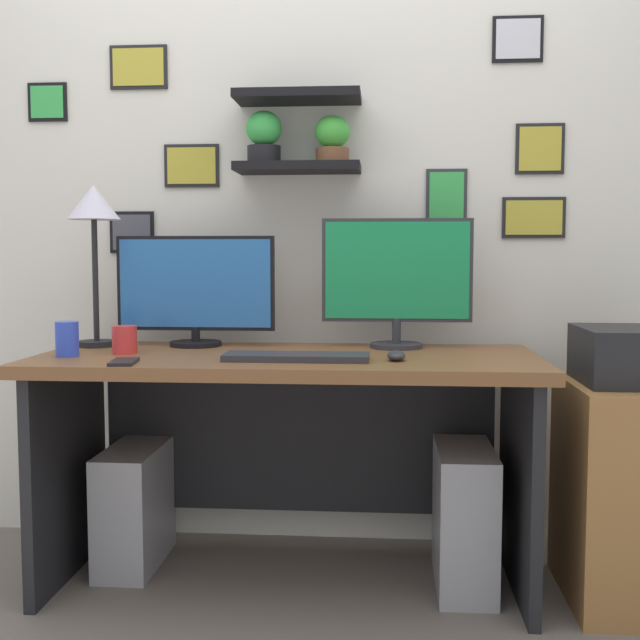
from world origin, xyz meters
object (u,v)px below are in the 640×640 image
computer_mouse (396,356)px  monitor_right (397,278)px  monitor_left (196,289)px  cell_phone (124,362)px  desk_lamp (94,216)px  keyboard (296,357)px  drawer_cabinet (639,492)px  water_cup (67,339)px  coffee_mug (125,340)px  desk (290,416)px  computer_tower_left (135,506)px  computer_tower_right (464,517)px

computer_mouse → monitor_right: bearing=89.2°
monitor_left → cell_phone: 0.52m
desk_lamp → cell_phone: 0.65m
keyboard → drawer_cabinet: keyboard is taller
computer_mouse → cell_phone: 0.81m
monitor_right → water_cup: 1.10m
desk_lamp → coffee_mug: desk_lamp is taller
desk → drawer_cabinet: (1.10, -0.10, -0.20)m
computer_mouse → cell_phone: bearing=-170.8°
desk_lamp → drawer_cabinet: 1.99m
keyboard → computer_tower_left: bearing=157.9°
monitor_left → computer_tower_left: size_ratio=1.36×
desk → water_cup: (-0.68, -0.16, 0.27)m
desk_lamp → computer_tower_left: size_ratio=1.36×
computer_mouse → drawer_cabinet: bearing=5.9°
monitor_left → cell_phone: monitor_left is taller
water_cup → computer_tower_left: (0.14, 0.21, -0.60)m
water_cup → computer_tower_right: bearing=5.3°
keyboard → desk_lamp: size_ratio=0.79×
monitor_right → water_cup: monitor_right is taller
desk_lamp → computer_tower_right: bearing=-7.0°
cell_phone → water_cup: bearing=140.1°
cell_phone → water_cup: water_cup is taller
computer_tower_left → monitor_right: bearing=7.2°
monitor_left → cell_phone: (-0.10, -0.47, -0.19)m
coffee_mug → monitor_left: bearing=53.0°
monitor_right → desk: bearing=-155.1°
desk → computer_tower_right: size_ratio=3.53×
computer_tower_right → drawer_cabinet: bearing=-5.9°
monitor_left → keyboard: monitor_left is taller
monitor_right → cell_phone: 0.96m
coffee_mug → computer_tower_left: size_ratio=0.22×
monitor_left → computer_tower_right: monitor_left is taller
desk_lamp → drawer_cabinet: (1.79, -0.21, -0.86)m
computer_mouse → drawer_cabinet: 0.87m
desk → computer_tower_right: bearing=-4.3°
desk → desk_lamp: (-0.69, 0.11, 0.66)m
desk → computer_tower_right: (0.57, -0.04, -0.31)m
desk → cell_phone: size_ratio=11.41×
monitor_right → computer_tower_right: size_ratio=1.13×
keyboard → computer_tower_left: (-0.59, 0.24, -0.56)m
monitor_left → desk_lamp: (-0.34, -0.05, 0.25)m
cell_phone → computer_tower_right: (1.02, 0.26, -0.53)m
monitor_left → water_cup: monitor_left is taller
keyboard → drawer_cabinet: 1.14m
monitor_right → cell_phone: bearing=-149.9°
computer_tower_left → cell_phone: bearing=-75.5°
monitor_right → drawer_cabinet: monitor_right is taller
computer_mouse → coffee_mug: 0.88m
desk → computer_tower_left: 0.64m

